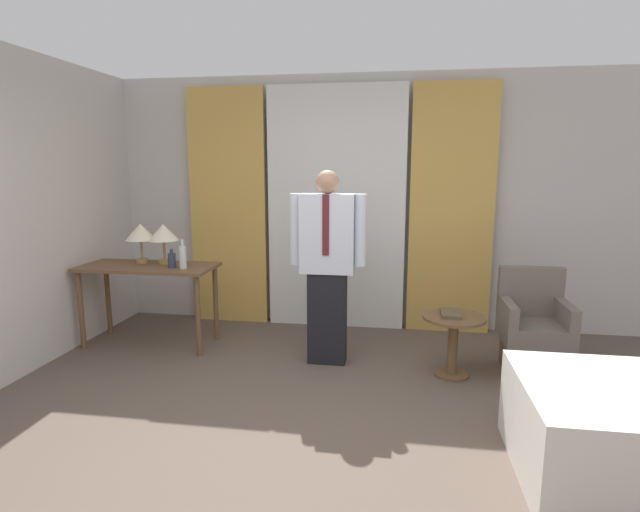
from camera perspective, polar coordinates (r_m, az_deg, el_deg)
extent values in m
plane|color=brown|center=(3.24, -4.56, -22.28)|extent=(16.00, 16.00, 0.00)
cube|color=beige|center=(5.48, 2.00, 6.11)|extent=(10.00, 0.06, 2.70)
cube|color=white|center=(5.36, 1.83, 5.37)|extent=(1.47, 0.06, 2.58)
cube|color=gold|center=(5.63, -10.47, 5.44)|extent=(0.86, 0.06, 2.58)
cube|color=gold|center=(5.34, 14.79, 5.03)|extent=(0.86, 0.06, 2.58)
cube|color=brown|center=(5.11, -19.08, -1.19)|extent=(1.30, 0.58, 0.03)
cylinder|color=brown|center=(5.31, -25.65, -5.63)|extent=(0.05, 0.05, 0.76)
cylinder|color=brown|center=(4.76, -13.76, -6.68)|extent=(0.05, 0.05, 0.76)
cylinder|color=brown|center=(5.68, -23.06, -4.46)|extent=(0.05, 0.05, 0.76)
cylinder|color=brown|center=(5.16, -11.82, -5.27)|extent=(0.05, 0.05, 0.76)
cylinder|color=#9E7F47|center=(5.27, -19.65, -0.52)|extent=(0.12, 0.12, 0.04)
cylinder|color=#9E7F47|center=(5.25, -19.72, 0.72)|extent=(0.02, 0.02, 0.19)
cone|color=beige|center=(5.22, -19.84, 2.62)|extent=(0.29, 0.29, 0.16)
cylinder|color=#9E7F47|center=(5.16, -17.31, -0.60)|extent=(0.12, 0.12, 0.04)
cylinder|color=#9E7F47|center=(5.14, -17.38, 0.66)|extent=(0.02, 0.02, 0.19)
cone|color=beige|center=(5.11, -17.48, 2.61)|extent=(0.29, 0.29, 0.16)
cylinder|color=silver|center=(4.83, -15.41, -0.14)|extent=(0.07, 0.07, 0.22)
cylinder|color=silver|center=(4.81, -15.49, 1.49)|extent=(0.03, 0.03, 0.06)
cylinder|color=#2D3851|center=(4.92, -16.57, -0.50)|extent=(0.07, 0.07, 0.14)
cylinder|color=#2D3851|center=(4.90, -16.62, 0.51)|extent=(0.03, 0.03, 0.04)
cube|color=black|center=(4.47, 0.84, -7.06)|extent=(0.34, 0.18, 0.82)
cube|color=silver|center=(4.31, 0.86, 2.58)|extent=(0.47, 0.21, 0.69)
cube|color=#5B1E23|center=(4.19, 0.65, 3.54)|extent=(0.06, 0.01, 0.52)
cylinder|color=silver|center=(4.36, -2.85, 3.10)|extent=(0.10, 0.10, 0.62)
cylinder|color=silver|center=(4.28, 4.65, 2.95)|extent=(0.10, 0.10, 0.62)
sphere|color=tan|center=(4.28, 0.88, 8.47)|extent=(0.20, 0.20, 0.20)
cube|color=brown|center=(4.68, 23.11, -10.56)|extent=(0.46, 0.45, 0.29)
cube|color=#665B51|center=(4.61, 23.31, -7.94)|extent=(0.54, 0.53, 0.16)
cube|color=#665B51|center=(4.74, 22.90, -3.71)|extent=(0.54, 0.10, 0.43)
cube|color=#665B51|center=(4.51, 20.63, -5.90)|extent=(0.08, 0.53, 0.18)
cube|color=#665B51|center=(4.63, 26.22, -5.90)|extent=(0.08, 0.53, 0.18)
cylinder|color=brown|center=(4.46, 14.77, -12.92)|extent=(0.28, 0.28, 0.02)
cylinder|color=brown|center=(4.38, 14.92, -10.08)|extent=(0.08, 0.08, 0.49)
cylinder|color=brown|center=(4.30, 15.07, -6.82)|extent=(0.51, 0.51, 0.02)
cube|color=brown|center=(4.31, 14.70, -6.38)|extent=(0.16, 0.25, 0.03)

